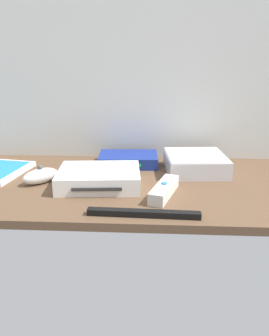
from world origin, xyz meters
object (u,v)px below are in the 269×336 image
object	(u,v)px
mini_computer	(195,163)
sensor_bar	(143,213)
remote_nunchuk	(41,176)
network_router	(128,159)
game_console	(99,178)
remote_wand	(164,190)

from	to	relation	value
mini_computer	sensor_bar	size ratio (longest dim) A/B	0.76
remote_nunchuk	network_router	bearing A→B (deg)	83.45
network_router	sensor_bar	size ratio (longest dim) A/B	0.77
mini_computer	remote_nunchuk	distance (cm)	43.98
game_console	network_router	bearing A→B (deg)	66.51
remote_wand	network_router	bearing A→B (deg)	131.19
mini_computer	remote_wand	bearing A→B (deg)	-117.44
network_router	sensor_bar	bearing A→B (deg)	-83.20
remote_wand	remote_nunchuk	world-z (taller)	remote_nunchuk
game_console	mini_computer	size ratio (longest dim) A/B	1.21
mini_computer	network_router	world-z (taller)	mini_computer
mini_computer	remote_wand	world-z (taller)	mini_computer
game_console	remote_nunchuk	bearing A→B (deg)	171.85
mini_computer	network_router	xyz separation A→B (cm)	(-20.17, 5.58, -0.94)
network_router	remote_nunchuk	distance (cm)	28.19
mini_computer	remote_nunchuk	size ratio (longest dim) A/B	1.80
network_router	remote_nunchuk	world-z (taller)	remote_nunchuk
game_console	sensor_bar	world-z (taller)	game_console
sensor_bar	remote_wand	bearing A→B (deg)	70.03
mini_computer	remote_nunchuk	world-z (taller)	mini_computer
remote_nunchuk	remote_wand	bearing A→B (deg)	33.57
network_router	remote_wand	bearing A→B (deg)	-68.97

